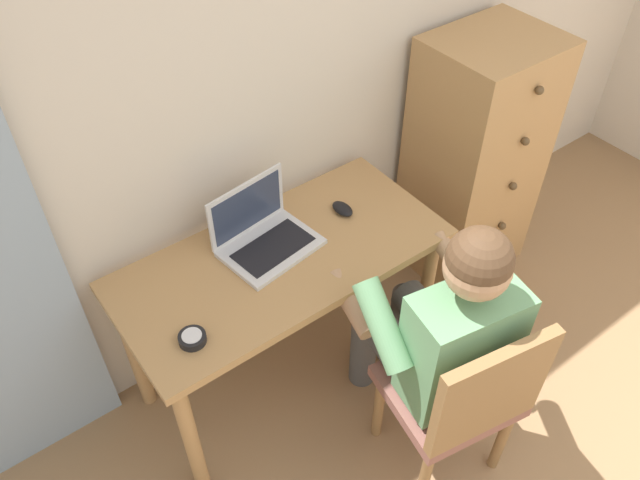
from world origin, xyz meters
TOP-DOWN VIEW (x-y plane):
  - wall_back at (0.00, 2.20)m, footprint 4.80×0.05m
  - desk at (-0.44, 1.84)m, footprint 1.23×0.58m
  - dresser at (0.68, 1.92)m, footprint 0.53×0.47m
  - chair at (-0.20, 1.12)m, footprint 0.49×0.47m
  - person_seated at (-0.17, 1.30)m, footprint 0.60×0.63m
  - laptop at (-0.45, 1.93)m, footprint 0.37×0.30m
  - computer_mouse at (-0.11, 1.90)m, footprint 0.06×0.10m
  - desk_clock at (-0.88, 1.69)m, footprint 0.09×0.09m

SIDE VIEW (x-z plane):
  - chair at x=-0.20m, z-range 0.05..0.91m
  - dresser at x=0.68m, z-range 0.00..1.19m
  - desk at x=-0.44m, z-range 0.25..0.97m
  - person_seated at x=-0.17m, z-range 0.07..1.25m
  - desk_clock at x=-0.88m, z-range 0.72..0.75m
  - computer_mouse at x=-0.11m, z-range 0.72..0.75m
  - laptop at x=-0.45m, z-range 0.65..0.89m
  - wall_back at x=0.00m, z-range 0.00..2.50m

